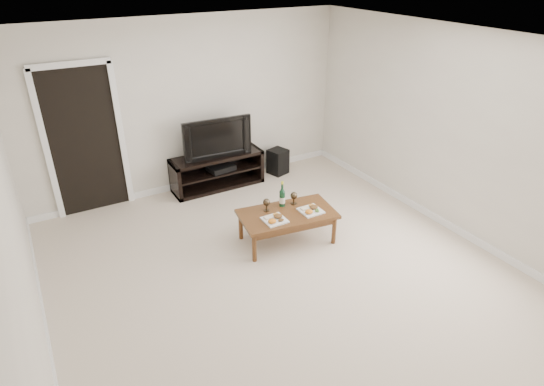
{
  "coord_description": "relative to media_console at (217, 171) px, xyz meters",
  "views": [
    {
      "loc": [
        -2.22,
        -3.62,
        3.3
      ],
      "look_at": [
        0.25,
        0.7,
        0.7
      ],
      "focal_mm": 30.0,
      "sensor_mm": 36.0,
      "label": 1
    }
  ],
  "objects": [
    {
      "name": "floor",
      "position": [
        -0.27,
        -2.5,
        -0.28
      ],
      "size": [
        5.5,
        5.5,
        0.0
      ],
      "primitive_type": "plane",
      "color": "beige",
      "rests_on": "ground"
    },
    {
      "name": "back_wall",
      "position": [
        -0.27,
        0.27,
        1.02
      ],
      "size": [
        5.0,
        0.04,
        2.6
      ],
      "primitive_type": "cube",
      "color": "silver",
      "rests_on": "ground"
    },
    {
      "name": "ceiling",
      "position": [
        -0.27,
        -2.5,
        2.35
      ],
      "size": [
        5.0,
        5.5,
        0.04
      ],
      "primitive_type": "cube",
      "color": "white",
      "rests_on": "back_wall"
    },
    {
      "name": "doorway",
      "position": [
        -1.82,
        0.24,
        0.75
      ],
      "size": [
        0.9,
        0.02,
        2.05
      ],
      "primitive_type": "cube",
      "color": "black",
      "rests_on": "ground"
    },
    {
      "name": "media_console",
      "position": [
        0.0,
        0.0,
        0.0
      ],
      "size": [
        1.45,
        0.45,
        0.55
      ],
      "primitive_type": "cube",
      "color": "black",
      "rests_on": "ground"
    },
    {
      "name": "television",
      "position": [
        -0.0,
        0.0,
        0.58
      ],
      "size": [
        1.08,
        0.21,
        0.62
      ],
      "primitive_type": "imported",
      "rotation": [
        0.0,
        0.0,
        -0.06
      ],
      "color": "black",
      "rests_on": "media_console"
    },
    {
      "name": "av_receiver",
      "position": [
        0.06,
        -0.01,
        0.05
      ],
      "size": [
        0.44,
        0.35,
        0.08
      ],
      "primitive_type": "cube",
      "rotation": [
        0.0,
        0.0,
        0.13
      ],
      "color": "black",
      "rests_on": "media_console"
    },
    {
      "name": "subwoofer",
      "position": [
        1.1,
        -0.03,
        -0.06
      ],
      "size": [
        0.35,
        0.35,
        0.42
      ],
      "primitive_type": "cube",
      "rotation": [
        0.0,
        0.0,
        0.3
      ],
      "color": "black",
      "rests_on": "ground"
    },
    {
      "name": "coffee_table",
      "position": [
        0.14,
        -1.89,
        -0.07
      ],
      "size": [
        1.28,
        0.82,
        0.42
      ],
      "primitive_type": "cube",
      "rotation": [
        0.0,
        0.0,
        -0.15
      ],
      "color": "brown",
      "rests_on": "ground"
    },
    {
      "name": "plate_left",
      "position": [
        -0.09,
        -1.98,
        0.18
      ],
      "size": [
        0.27,
        0.27,
        0.07
      ],
      "primitive_type": "cube",
      "color": "white",
      "rests_on": "coffee_table"
    },
    {
      "name": "plate_right",
      "position": [
        0.42,
        -2.01,
        0.18
      ],
      "size": [
        0.27,
        0.27,
        0.07
      ],
      "primitive_type": "cube",
      "color": "white",
      "rests_on": "coffee_table"
    },
    {
      "name": "wine_bottle",
      "position": [
        0.18,
        -1.7,
        0.32
      ],
      "size": [
        0.07,
        0.07,
        0.35
      ],
      "primitive_type": "cylinder",
      "color": "#0E331B",
      "rests_on": "coffee_table"
    },
    {
      "name": "goblet_left",
      "position": [
        -0.06,
        -1.71,
        0.23
      ],
      "size": [
        0.09,
        0.09,
        0.17
      ],
      "primitive_type": null,
      "color": "#3D3121",
      "rests_on": "coffee_table"
    },
    {
      "name": "goblet_right",
      "position": [
        0.34,
        -1.73,
        0.23
      ],
      "size": [
        0.09,
        0.09,
        0.17
      ],
      "primitive_type": null,
      "color": "#3D3121",
      "rests_on": "coffee_table"
    }
  ]
}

